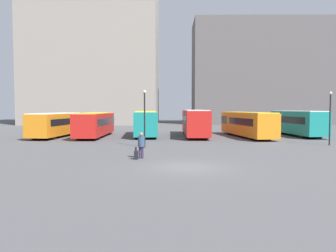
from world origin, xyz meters
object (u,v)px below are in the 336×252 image
(lamp_post_0, at_px, (330,113))
(lamp_post_1, at_px, (145,113))
(bus_2, at_px, (146,123))
(bus_3, at_px, (195,122))
(suitcase, at_px, (136,155))
(traveler, at_px, (141,143))
(bus_5, at_px, (297,122))
(bus_4, at_px, (246,123))
(bus_1, at_px, (95,124))
(bus_0, at_px, (56,124))

(lamp_post_0, xyz_separation_m, lamp_post_1, (-16.40, -1.71, 0.02))
(bus_2, xyz_separation_m, bus_3, (5.87, -0.08, 0.09))
(bus_2, xyz_separation_m, suitcase, (0.77, -18.12, -1.33))
(traveler, bearing_deg, bus_5, -38.16)
(suitcase, height_order, lamp_post_1, lamp_post_1)
(traveler, bearing_deg, bus_4, -27.59)
(bus_1, height_order, bus_2, bus_2)
(bus_4, height_order, lamp_post_1, lamp_post_1)
(bus_5, distance_m, suitcase, 25.35)
(bus_4, relative_size, lamp_post_0, 2.50)
(bus_4, distance_m, lamp_post_0, 10.24)
(bus_5, height_order, traveler, bus_5)
(bus_4, bearing_deg, lamp_post_0, -155.95)
(bus_1, bearing_deg, lamp_post_0, -111.00)
(bus_4, height_order, traveler, bus_4)
(bus_3, distance_m, suitcase, 18.80)
(bus_1, relative_size, bus_4, 0.91)
(bus_1, distance_m, suitcase, 18.20)
(bus_1, height_order, bus_5, bus_5)
(bus_5, height_order, suitcase, bus_5)
(bus_3, height_order, bus_5, bus_3)
(bus_4, xyz_separation_m, lamp_post_0, (5.43, -8.59, 1.30))
(bus_0, relative_size, bus_4, 0.84)
(bus_0, height_order, lamp_post_1, lamp_post_1)
(bus_1, distance_m, bus_4, 17.53)
(bus_1, bearing_deg, traveler, -157.89)
(bus_1, bearing_deg, bus_2, -78.82)
(bus_0, xyz_separation_m, bus_3, (16.10, 1.43, 0.20))
(bus_5, relative_size, traveler, 5.96)
(bus_0, bearing_deg, suitcase, -142.11)
(bus_4, distance_m, lamp_post_1, 15.10)
(lamp_post_0, bearing_deg, bus_4, 122.32)
(bus_3, bearing_deg, bus_4, -101.28)
(bus_1, xyz_separation_m, traveler, (6.83, -16.51, -0.51))
(bus_2, distance_m, lamp_post_0, 19.84)
(bus_0, distance_m, bus_5, 28.46)
(bus_2, height_order, lamp_post_1, lamp_post_1)
(bus_0, distance_m, lamp_post_1, 14.98)
(bus_2, bearing_deg, lamp_post_0, -124.02)
(bus_2, distance_m, bus_5, 18.17)
(bus_1, relative_size, bus_2, 1.04)
(bus_3, distance_m, bus_5, 12.31)
(bus_4, bearing_deg, bus_5, -85.01)
(bus_1, distance_m, lamp_post_1, 12.34)
(bus_1, relative_size, lamp_post_0, 2.29)
(bus_1, bearing_deg, bus_0, 93.81)
(lamp_post_1, bearing_deg, traveler, -87.53)
(bus_0, relative_size, bus_5, 0.98)
(bus_2, xyz_separation_m, bus_5, (18.17, 0.27, 0.03))
(bus_5, height_order, lamp_post_0, lamp_post_0)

